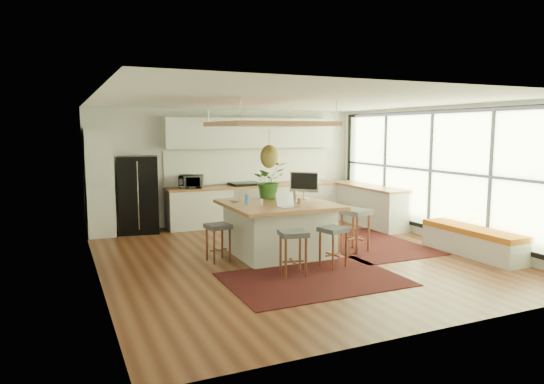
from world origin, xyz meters
name	(u,v)px	position (x,y,z in m)	size (l,w,h in m)	color
floor	(294,256)	(0.00, 0.00, 0.00)	(7.00, 7.00, 0.00)	#4F2516
ceiling	(295,101)	(0.00, 0.00, 2.70)	(7.00, 7.00, 0.00)	white
wall_back	(228,167)	(0.00, 3.50, 1.35)	(6.50, 6.50, 0.00)	beige
wall_front	(440,211)	(0.00, -3.50, 1.35)	(6.50, 6.50, 0.00)	beige
wall_left	(95,190)	(-3.25, 0.00, 1.35)	(7.00, 7.00, 0.00)	beige
wall_right	(439,174)	(3.25, 0.00, 1.35)	(7.00, 7.00, 0.00)	beige
window_wall	(438,171)	(3.22, 0.00, 1.40)	(0.10, 6.20, 2.60)	black
pantry	(99,183)	(-2.95, 3.18, 1.12)	(0.55, 0.60, 2.25)	beige
back_counter_base	(255,205)	(0.55, 3.18, 0.44)	(4.20, 0.60, 0.88)	beige
back_counter_top	(255,186)	(0.55, 3.18, 0.90)	(4.24, 0.64, 0.05)	brown
backsplash	(250,166)	(0.55, 3.48, 1.35)	(4.20, 0.02, 0.80)	white
upper_cabinets	(253,133)	(0.55, 3.32, 2.15)	(4.20, 0.34, 0.70)	beige
range	(245,203)	(0.30, 3.18, 0.50)	(0.76, 0.62, 1.00)	#A5A5AA
right_counter_base	(367,206)	(2.93, 2.00, 0.44)	(0.60, 2.50, 0.88)	beige
right_counter_top	(367,186)	(2.93, 2.00, 0.90)	(0.64, 2.54, 0.05)	brown
window_bench	(472,241)	(2.95, -1.20, 0.25)	(0.52, 2.00, 0.50)	beige
ceiling_panel	(269,140)	(-0.30, 0.40, 2.05)	(1.86, 1.86, 0.80)	brown
rug_near	(314,279)	(-0.33, -1.32, 0.01)	(2.60, 1.80, 0.01)	black
rug_right	(367,244)	(1.73, 0.24, 0.01)	(1.80, 2.60, 0.01)	black
fridge	(138,190)	(-2.16, 3.19, 0.93)	(0.83, 0.65, 1.67)	black
island	(278,228)	(-0.17, 0.29, 0.47)	(1.85, 1.85, 0.93)	brown
stool_near_left	(293,253)	(-0.51, -1.00, 0.35)	(0.41, 0.41, 0.69)	#474A4E
stool_near_right	(333,246)	(0.28, -0.85, 0.35)	(0.39, 0.39, 0.66)	#474A4E
stool_right_front	(355,232)	(1.18, -0.13, 0.35)	(0.46, 0.46, 0.78)	#474A4E
stool_right_back	(320,225)	(0.94, 0.74, 0.35)	(0.39, 0.39, 0.67)	#474A4E
stool_left_side	(218,241)	(-1.31, 0.24, 0.35)	(0.38, 0.38, 0.64)	#474A4E
laptop	(289,200)	(-0.22, -0.25, 1.05)	(0.34, 0.37, 0.26)	#A5A5AA
monitor	(304,185)	(0.48, 0.53, 1.19)	(0.56, 0.20, 0.52)	#A5A5AA
microwave	(191,180)	(-1.00, 3.15, 1.10)	(0.53, 0.29, 0.36)	#A5A5AA
island_plant	(269,184)	(-0.11, 0.87, 1.20)	(0.63, 0.69, 0.54)	#1E4C19
island_bowl	(235,201)	(-0.85, 0.69, 0.95)	(0.20, 0.20, 0.05)	silver
island_bottle_0	(247,199)	(-0.72, 0.39, 1.03)	(0.07, 0.07, 0.19)	#3685D8
island_bottle_1	(261,200)	(-0.57, 0.14, 1.03)	(0.07, 0.07, 0.19)	silver
island_bottle_2	(298,199)	(0.08, -0.01, 1.03)	(0.07, 0.07, 0.19)	brown
island_bottle_3	(295,196)	(0.18, 0.34, 1.03)	(0.07, 0.07, 0.19)	silver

